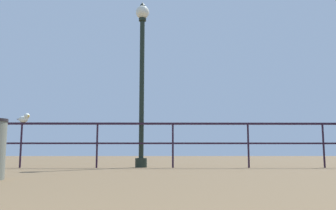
# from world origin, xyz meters

# --- Properties ---
(pier_railing) EXTENTS (19.59, 0.05, 1.05)m
(pier_railing) POSITION_xyz_m (0.00, 9.09, 0.77)
(pier_railing) COLOR black
(pier_railing) RESTS_ON ground_plane
(lamppost_center) EXTENTS (0.34, 0.34, 4.14)m
(lamppost_center) POSITION_xyz_m (0.13, 9.30, 2.41)
(lamppost_center) COLOR black
(lamppost_center) RESTS_ON ground_plane
(seagull_on_rail) EXTENTS (0.40, 0.30, 0.21)m
(seagull_on_rail) POSITION_xyz_m (-2.62, 9.07, 1.15)
(seagull_on_rail) COLOR white
(seagull_on_rail) RESTS_ON pier_railing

